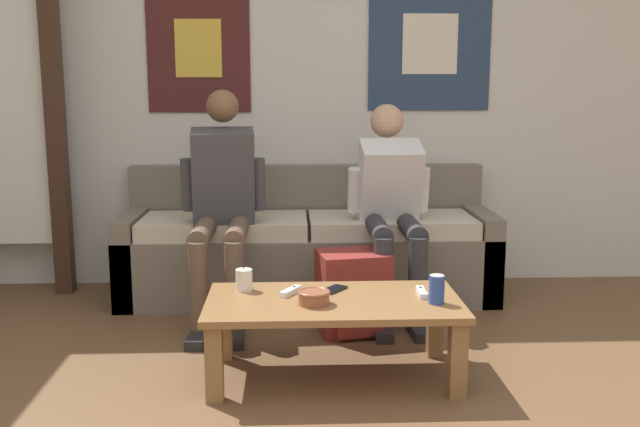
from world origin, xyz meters
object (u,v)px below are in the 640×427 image
object	(u,v)px
drink_can_blue	(437,289)
game_controller_near_left	(291,291)
cell_phone	(334,289)
ceramic_bowl	(314,297)
pillar_candle	(244,280)
backpack	(354,294)
coffee_table	(333,312)
couch	(308,250)
person_seated_adult	(222,198)
game_controller_near_right	(422,292)
person_seated_teen	(391,200)

from	to	relation	value
drink_can_blue	game_controller_near_left	size ratio (longest dim) A/B	0.88
game_controller_near_left	cell_phone	world-z (taller)	game_controller_near_left
ceramic_bowl	game_controller_near_left	world-z (taller)	ceramic_bowl
pillar_candle	drink_can_blue	world-z (taller)	drink_can_blue
backpack	pillar_candle	size ratio (longest dim) A/B	3.84
coffee_table	cell_phone	world-z (taller)	cell_phone
couch	backpack	distance (m)	0.72
cell_phone	drink_can_blue	bearing A→B (deg)	-26.76
person_seated_adult	pillar_candle	distance (m)	0.79
cell_phone	person_seated_adult	bearing A→B (deg)	127.02
backpack	drink_can_blue	bearing A→B (deg)	-66.24
couch	game_controller_near_left	world-z (taller)	couch
game_controller_near_left	game_controller_near_right	bearing A→B (deg)	-4.09
person_seated_adult	person_seated_teen	distance (m)	0.94
person_seated_teen	person_seated_adult	bearing A→B (deg)	-176.84
cell_phone	person_seated_teen	bearing A→B (deg)	65.12
person_seated_teen	cell_phone	size ratio (longest dim) A/B	7.84
couch	coffee_table	world-z (taller)	couch
backpack	game_controller_near_right	size ratio (longest dim) A/B	2.90
couch	drink_can_blue	bearing A→B (deg)	-69.17
backpack	drink_can_blue	xyz separation A→B (m)	(0.29, -0.66, 0.21)
couch	game_controller_near_left	xyz separation A→B (m)	(-0.11, -1.17, 0.09)
person_seated_adult	game_controller_near_right	xyz separation A→B (m)	(0.95, -0.84, -0.30)
drink_can_blue	game_controller_near_left	distance (m)	0.64
person_seated_adult	coffee_table	bearing A→B (deg)	-57.79
coffee_table	game_controller_near_left	distance (m)	0.22
person_seated_teen	backpack	size ratio (longest dim) A/B	2.75
couch	game_controller_near_left	size ratio (longest dim) A/B	15.65
pillar_candle	cell_phone	xyz separation A→B (m)	(0.40, -0.02, -0.04)
couch	person_seated_adult	xyz separation A→B (m)	(-0.48, -0.38, 0.39)
couch	game_controller_near_right	world-z (taller)	couch
pillar_candle	game_controller_near_left	distance (m)	0.22
game_controller_near_left	drink_can_blue	bearing A→B (deg)	-15.20
backpack	game_controller_near_left	xyz separation A→B (m)	(-0.33, -0.49, 0.16)
backpack	drink_can_blue	size ratio (longest dim) A/B	3.40
couch	game_controller_near_right	xyz separation A→B (m)	(0.47, -1.21, 0.09)
game_controller_near_left	coffee_table	bearing A→B (deg)	-25.34
game_controller_near_right	cell_phone	world-z (taller)	game_controller_near_right
coffee_table	pillar_candle	xyz separation A→B (m)	(-0.39, 0.15, 0.11)
person_seated_teen	drink_can_blue	distance (m)	1.04
pillar_candle	cell_phone	world-z (taller)	pillar_candle
pillar_candle	game_controller_near_left	size ratio (longest dim) A/B	0.78
coffee_table	game_controller_near_right	world-z (taller)	game_controller_near_right
pillar_candle	game_controller_near_right	world-z (taller)	pillar_candle
backpack	game_controller_near_right	distance (m)	0.61
pillar_candle	couch	bearing A→B (deg)	74.10
pillar_candle	person_seated_teen	bearing A→B (deg)	45.29
person_seated_teen	drink_can_blue	size ratio (longest dim) A/B	9.35
ceramic_bowl	game_controller_near_right	distance (m)	0.49
pillar_candle	drink_can_blue	bearing A→B (deg)	-15.65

